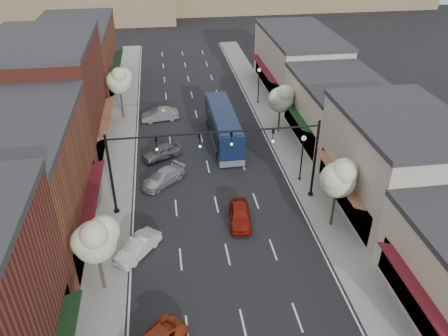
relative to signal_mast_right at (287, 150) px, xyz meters
name	(u,v)px	position (x,y,z in m)	size (l,w,h in m)	color
ground	(232,275)	(-5.62, -8.00, -4.62)	(160.00, 160.00, 0.00)	black
sidewalk_left	(119,149)	(-14.02, 10.50, -4.55)	(2.80, 73.00, 0.15)	gray
sidewalk_right	(283,138)	(2.78, 10.50, -4.55)	(2.80, 73.00, 0.15)	gray
curb_left	(133,148)	(-12.62, 10.50, -4.55)	(0.25, 73.00, 0.17)	gray
curb_right	(270,139)	(1.38, 10.50, -4.55)	(0.25, 73.00, 0.17)	gray
bldg_left_midnear	(14,185)	(-19.85, -2.00, 0.03)	(10.14, 14.10, 9.40)	brown
bldg_left_midfar	(50,97)	(-19.86, 12.00, 0.78)	(10.14, 14.10, 10.90)	maroon
bldg_left_far	(76,58)	(-19.84, 28.00, -0.46)	(10.14, 18.10, 8.40)	brown
bldg_right_midnear	(395,163)	(8.10, -2.00, -0.72)	(9.14, 12.10, 7.90)	#B4AB9A
bldg_right_midfar	(337,110)	(8.08, 10.00, -1.46)	(9.14, 12.10, 6.40)	beige
bldg_right_far	(298,62)	(8.09, 24.00, -0.96)	(9.14, 16.10, 7.40)	#B4AB9A
signal_mast_right	(287,150)	(0.00, 0.00, 0.00)	(8.22, 0.46, 7.00)	black
signal_mast_left	(141,161)	(-11.24, 0.00, 0.00)	(8.22, 0.46, 7.00)	black
tree_right_near	(339,177)	(2.73, -4.05, -0.17)	(2.85, 2.65, 5.95)	#47382B
tree_right_far	(281,98)	(2.73, 11.95, -0.63)	(2.85, 2.65, 5.43)	#47382B
tree_left_near	(95,239)	(-13.87, -8.05, -0.40)	(2.85, 2.65, 5.69)	#47382B
tree_left_far	(119,80)	(-13.87, 17.95, -0.02)	(2.85, 2.65, 6.13)	#47382B
lamp_post_near	(302,151)	(2.18, 2.50, -1.62)	(0.44, 0.44, 4.44)	black
lamp_post_far	(259,80)	(2.18, 20.00, -1.62)	(0.44, 0.44, 4.44)	black
coach_bus	(223,126)	(-3.48, 10.80, -2.87)	(2.55, 10.99, 3.35)	#0E1A39
red_hatchback	(240,215)	(-4.12, -2.54, -3.94)	(1.62, 4.02, 1.37)	maroon
parked_car_b	(138,247)	(-11.82, -5.03, -3.99)	(1.34, 3.85, 1.27)	beige
parked_car_c	(163,177)	(-9.82, 3.79, -4.00)	(1.76, 4.32, 1.25)	#A4A5AA
parked_car_d	(162,152)	(-9.82, 8.29, -3.96)	(1.57, 3.91, 1.33)	#55575C
parked_car_e	(160,115)	(-9.82, 16.92, -3.93)	(1.46, 4.18, 1.38)	#939398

